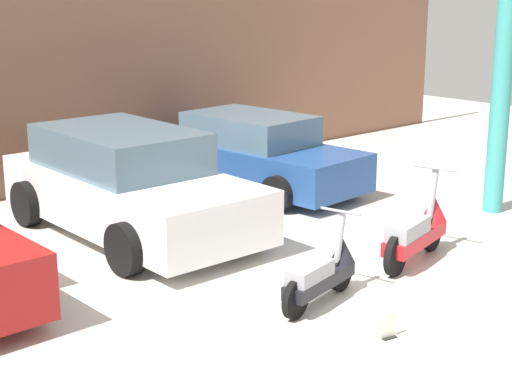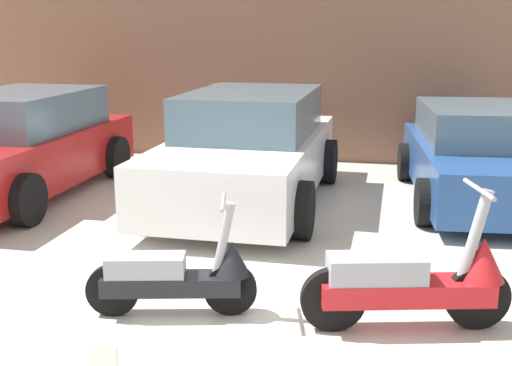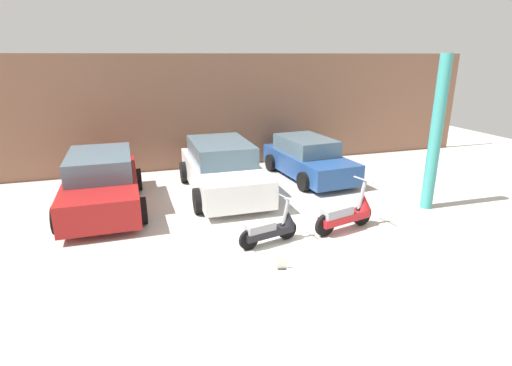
{
  "view_description": "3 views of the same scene",
  "coord_description": "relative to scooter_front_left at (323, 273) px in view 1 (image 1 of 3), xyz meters",
  "views": [
    {
      "loc": [
        -6.27,
        -4.71,
        3.38
      ],
      "look_at": [
        0.03,
        2.4,
        0.97
      ],
      "focal_mm": 55.0,
      "sensor_mm": 36.0,
      "label": 1
    },
    {
      "loc": [
        1.19,
        -3.78,
        2.29
      ],
      "look_at": [
        -0.19,
        2.68,
        0.66
      ],
      "focal_mm": 45.0,
      "sensor_mm": 36.0,
      "label": 2
    },
    {
      "loc": [
        -3.02,
        -6.34,
        3.79
      ],
      "look_at": [
        -0.33,
        2.13,
        0.91
      ],
      "focal_mm": 28.0,
      "sensor_mm": 36.0,
      "label": 3
    }
  ],
  "objects": [
    {
      "name": "car_rear_center",
      "position": [
        -0.22,
        3.52,
        0.35
      ],
      "size": [
        2.1,
        4.29,
        1.45
      ],
      "rotation": [
        0.0,
        0.0,
        -1.58
      ],
      "color": "white",
      "rests_on": "ground_plane"
    },
    {
      "name": "support_column_side",
      "position": [
        4.54,
        0.74,
        1.57
      ],
      "size": [
        0.29,
        0.29,
        3.82
      ],
      "primitive_type": "cylinder",
      "color": "teal",
      "rests_on": "ground_plane"
    },
    {
      "name": "wall_back",
      "position": [
        0.42,
        6.38,
        1.57
      ],
      "size": [
        19.6,
        0.12,
        3.82
      ],
      "primitive_type": "cube",
      "color": "#845B47",
      "rests_on": "ground_plane"
    },
    {
      "name": "car_rear_right",
      "position": [
        2.74,
        4.17,
        0.26
      ],
      "size": [
        2.03,
        3.83,
        1.26
      ],
      "rotation": [
        0.0,
        0.0,
        -1.49
      ],
      "color": "navy",
      "rests_on": "ground_plane"
    },
    {
      "name": "ground_plane",
      "position": [
        0.42,
        -0.81,
        -0.34
      ],
      "size": [
        28.0,
        28.0,
        0.0
      ],
      "primitive_type": "plane",
      "color": "beige"
    },
    {
      "name": "placard_near_left_scooter",
      "position": [
        -0.16,
        -1.05,
        -0.23
      ],
      "size": [
        0.2,
        0.15,
        0.26
      ],
      "rotation": [
        0.0,
        0.0,
        -0.2
      ],
      "color": "black",
      "rests_on": "ground_plane"
    },
    {
      "name": "scooter_front_left",
      "position": [
        0.0,
        0.0,
        0.0
      ],
      "size": [
        1.36,
        0.59,
        0.96
      ],
      "rotation": [
        0.0,
        0.0,
        0.23
      ],
      "color": "black",
      "rests_on": "ground_plane"
    },
    {
      "name": "scooter_front_right",
      "position": [
        1.86,
        0.14,
        0.06
      ],
      "size": [
        1.6,
        0.72,
        1.13
      ],
      "rotation": [
        0.0,
        0.0,
        0.24
      ],
      "color": "black",
      "rests_on": "ground_plane"
    }
  ]
}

